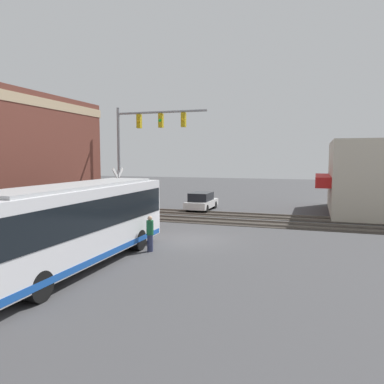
{
  "coord_description": "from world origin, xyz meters",
  "views": [
    {
      "loc": [
        -19.08,
        -6.38,
        4.5
      ],
      "look_at": [
        2.94,
        0.93,
        2.33
      ],
      "focal_mm": 35.0,
      "sensor_mm": 36.0,
      "label": 1
    }
  ],
  "objects_px": {
    "crossing_signal": "(118,190)",
    "pedestrian_near_bus": "(150,233)",
    "city_bus": "(78,222)",
    "parked_car_white": "(202,202)"
  },
  "relations": [
    {
      "from": "city_bus",
      "to": "parked_car_white",
      "type": "xyz_separation_m",
      "value": [
        17.4,
        -0.0,
        -1.18
      ]
    },
    {
      "from": "city_bus",
      "to": "pedestrian_near_bus",
      "type": "relative_size",
      "value": 6.35
    },
    {
      "from": "crossing_signal",
      "to": "parked_car_white",
      "type": "relative_size",
      "value": 0.88
    },
    {
      "from": "city_bus",
      "to": "pedestrian_near_bus",
      "type": "distance_m",
      "value": 3.78
    },
    {
      "from": "pedestrian_near_bus",
      "to": "city_bus",
      "type": "bearing_deg",
      "value": 151.39
    },
    {
      "from": "city_bus",
      "to": "crossing_signal",
      "type": "bearing_deg",
      "value": 20.21
    },
    {
      "from": "pedestrian_near_bus",
      "to": "crossing_signal",
      "type": "bearing_deg",
      "value": 39.89
    },
    {
      "from": "city_bus",
      "to": "crossing_signal",
      "type": "xyz_separation_m",
      "value": [
        9.44,
        3.47,
        0.42
      ]
    },
    {
      "from": "crossing_signal",
      "to": "pedestrian_near_bus",
      "type": "height_order",
      "value": "crossing_signal"
    },
    {
      "from": "city_bus",
      "to": "parked_car_white",
      "type": "height_order",
      "value": "city_bus"
    }
  ]
}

